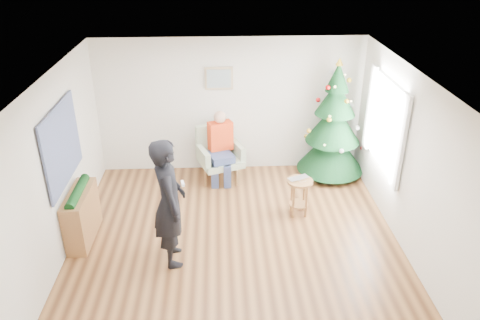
{
  "coord_description": "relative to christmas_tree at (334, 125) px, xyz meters",
  "views": [
    {
      "loc": [
        -0.21,
        -5.87,
        4.34
      ],
      "look_at": [
        0.1,
        0.6,
        1.1
      ],
      "focal_mm": 35.0,
      "sensor_mm": 36.0,
      "label": 1
    }
  ],
  "objects": [
    {
      "name": "game_controller",
      "position": [
        -2.63,
        -2.52,
        0.23
      ],
      "size": [
        0.06,
        0.13,
        0.04
      ],
      "primitive_type": "cube",
      "rotation": [
        0.0,
        0.0,
        0.2
      ],
      "color": "white",
      "rests_on": "standing_man"
    },
    {
      "name": "garland",
      "position": [
        -4.25,
        -1.91,
        -0.21
      ],
      "size": [
        0.14,
        0.9,
        0.14
      ],
      "primitive_type": "cylinder",
      "rotation": [
        1.57,
        0.0,
        0.0
      ],
      "color": "black",
      "rests_on": "console"
    },
    {
      "name": "armchair",
      "position": [
        -2.14,
        -0.06,
        -0.66
      ],
      "size": [
        0.95,
        0.92,
        1.02
      ],
      "rotation": [
        0.0,
        0.0,
        0.35
      ],
      "color": "#9AAB8A",
      "rests_on": "floor"
    },
    {
      "name": "laptop",
      "position": [
        -0.83,
        -1.39,
        -0.38
      ],
      "size": [
        0.41,
        0.35,
        0.03
      ],
      "primitive_type": "imported",
      "rotation": [
        0.0,
        0.0,
        0.42
      ],
      "color": "silver",
      "rests_on": "stool"
    },
    {
      "name": "wall_back",
      "position": [
        -1.92,
        0.38,
        0.27
      ],
      "size": [
        5.0,
        0.0,
        5.0
      ],
      "primitive_type": "plane",
      "rotation": [
        1.57,
        0.0,
        0.0
      ],
      "color": "silver",
      "rests_on": "floor"
    },
    {
      "name": "floor",
      "position": [
        -1.92,
        -2.12,
        -1.03
      ],
      "size": [
        5.0,
        5.0,
        0.0
      ],
      "primitive_type": "plane",
      "color": "brown",
      "rests_on": "ground"
    },
    {
      "name": "stool",
      "position": [
        -0.83,
        -1.39,
        -0.71
      ],
      "size": [
        0.43,
        0.43,
        0.64
      ],
      "rotation": [
        0.0,
        0.0,
        0.07
      ],
      "color": "brown",
      "rests_on": "floor"
    },
    {
      "name": "wall_left",
      "position": [
        -4.42,
        -2.12,
        0.27
      ],
      "size": [
        0.0,
        5.0,
        5.0
      ],
      "primitive_type": "plane",
      "rotation": [
        1.57,
        0.0,
        1.57
      ],
      "color": "silver",
      "rests_on": "floor"
    },
    {
      "name": "framed_picture",
      "position": [
        -2.12,
        0.34,
        0.82
      ],
      "size": [
        0.52,
        0.05,
        0.42
      ],
      "color": "tan",
      "rests_on": "wall_back"
    },
    {
      "name": "tapestry",
      "position": [
        -4.38,
        -1.82,
        0.52
      ],
      "size": [
        0.03,
        1.5,
        1.15
      ],
      "primitive_type": "cube",
      "color": "black",
      "rests_on": "wall_left"
    },
    {
      "name": "wall_front",
      "position": [
        -1.92,
        -4.62,
        0.27
      ],
      "size": [
        5.0,
        0.0,
        5.0
      ],
      "primitive_type": "plane",
      "rotation": [
        -1.57,
        0.0,
        0.0
      ],
      "color": "silver",
      "rests_on": "floor"
    },
    {
      "name": "console",
      "position": [
        -4.25,
        -1.91,
        -0.63
      ],
      "size": [
        0.31,
        1.0,
        0.8
      ],
      "primitive_type": "cube",
      "rotation": [
        0.0,
        0.0,
        -0.01
      ],
      "color": "brown",
      "rests_on": "floor"
    },
    {
      "name": "seated_person",
      "position": [
        -2.12,
        -0.11,
        -0.35
      ],
      "size": [
        0.54,
        0.7,
        1.34
      ],
      "rotation": [
        0.0,
        0.0,
        0.35
      ],
      "color": "navy",
      "rests_on": "armchair"
    },
    {
      "name": "window_panel",
      "position": [
        0.55,
        -1.12,
        0.47
      ],
      "size": [
        0.04,
        1.3,
        1.4
      ],
      "primitive_type": "cube",
      "color": "white",
      "rests_on": "wall_right"
    },
    {
      "name": "ceiling",
      "position": [
        -1.92,
        -2.12,
        1.57
      ],
      "size": [
        5.0,
        5.0,
        0.0
      ],
      "primitive_type": "plane",
      "rotation": [
        3.14,
        0.0,
        0.0
      ],
      "color": "white",
      "rests_on": "wall_back"
    },
    {
      "name": "curtains",
      "position": [
        0.52,
        -1.12,
        0.47
      ],
      "size": [
        0.05,
        1.75,
        1.5
      ],
      "color": "white",
      "rests_on": "wall_right"
    },
    {
      "name": "christmas_tree",
      "position": [
        0.0,
        0.0,
        0.0
      ],
      "size": [
        1.27,
        1.27,
        2.3
      ],
      "rotation": [
        0.0,
        0.0,
        -0.39
      ],
      "color": "#3F2816",
      "rests_on": "floor"
    },
    {
      "name": "standing_man",
      "position": [
        -2.84,
        -2.49,
        -0.08
      ],
      "size": [
        0.58,
        0.77,
        1.9
      ],
      "primitive_type": "imported",
      "rotation": [
        0.0,
        0.0,
        1.77
      ],
      "color": "black",
      "rests_on": "floor"
    },
    {
      "name": "wall_right",
      "position": [
        0.58,
        -2.12,
        0.27
      ],
      "size": [
        0.0,
        5.0,
        5.0
      ],
      "primitive_type": "plane",
      "rotation": [
        1.57,
        0.0,
        -1.57
      ],
      "color": "silver",
      "rests_on": "floor"
    }
  ]
}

